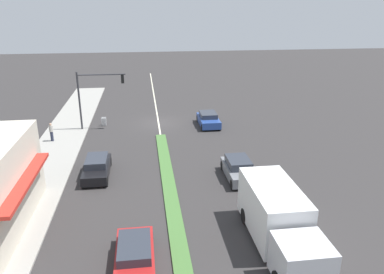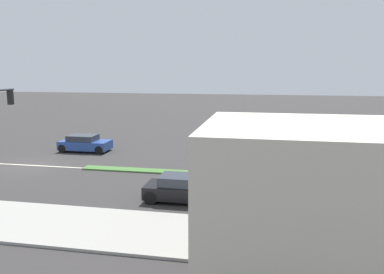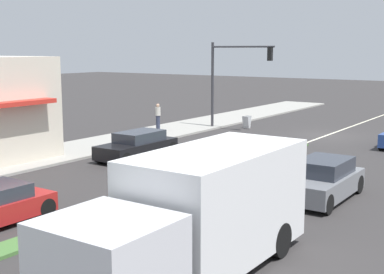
# 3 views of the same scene
# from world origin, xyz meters

# --- Properties ---
(ground_plane) EXTENTS (160.00, 160.00, 0.00)m
(ground_plane) POSITION_xyz_m (0.00, 18.00, 0.00)
(ground_plane) COLOR #333030
(sidewalk_right) EXTENTS (4.00, 73.00, 0.12)m
(sidewalk_right) POSITION_xyz_m (9.00, 18.50, 0.06)
(sidewalk_right) COLOR #9E9B93
(sidewalk_right) RESTS_ON ground
(lane_marking_center) EXTENTS (0.16, 60.00, 0.01)m
(lane_marking_center) POSITION_xyz_m (0.00, 0.00, 0.00)
(lane_marking_center) COLOR beige
(lane_marking_center) RESTS_ON ground
(building_corner_store) EXTENTS (6.37, 9.32, 4.79)m
(building_corner_store) POSITION_xyz_m (10.97, 18.59, 2.52)
(building_corner_store) COLOR beige
(building_corner_store) RESTS_ON sidewalk_right
(delivery_truck) EXTENTS (2.44, 7.50, 2.87)m
(delivery_truck) POSITION_xyz_m (-5.00, 21.74, 1.47)
(delivery_truck) COLOR silver
(delivery_truck) RESTS_ON ground
(suv_grey) EXTENTS (1.83, 4.03, 1.43)m
(suv_grey) POSITION_xyz_m (-5.00, 13.85, 0.68)
(suv_grey) COLOR slate
(suv_grey) RESTS_ON ground
(coupe_blue) EXTENTS (1.91, 4.01, 1.33)m
(coupe_blue) POSITION_xyz_m (-5.00, 1.52, 0.65)
(coupe_blue) COLOR #284793
(coupe_blue) RESTS_ON ground
(suv_black) EXTENTS (1.76, 4.34, 1.32)m
(suv_black) POSITION_xyz_m (5.00, 12.09, 0.64)
(suv_black) COLOR black
(suv_black) RESTS_ON ground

